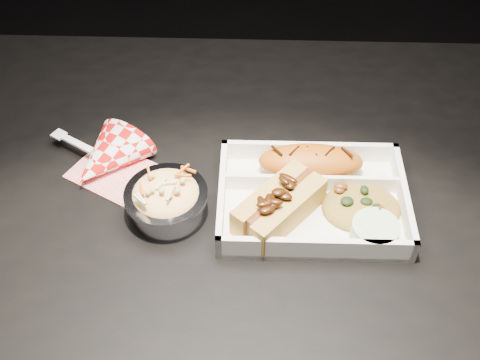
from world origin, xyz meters
The scene contains 8 objects.
dining_table centered at (0.00, 0.00, 0.66)m, with size 1.20×0.80×0.75m.
food_tray centered at (0.10, 0.00, 0.76)m, with size 0.25×0.18×0.04m.
fried_pastry centered at (0.10, 0.06, 0.78)m, with size 0.15×0.06×0.04m, color #C05B13.
hotdog centered at (0.06, -0.03, 0.78)m, with size 0.13×0.14×0.06m.
fried_rice_mound centered at (0.17, -0.01, 0.77)m, with size 0.11×0.09×0.03m, color #A47F2F.
cupcake_liner centered at (0.18, -0.06, 0.77)m, with size 0.06×0.06×0.03m, color beige.
foil_coleslaw_cup centered at (-0.09, -0.02, 0.78)m, with size 0.11×0.11×0.07m.
napkin_fork centered at (-0.19, 0.07, 0.77)m, with size 0.17×0.15×0.10m.
Camera 1 is at (0.02, -0.54, 1.37)m, focal length 45.00 mm.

